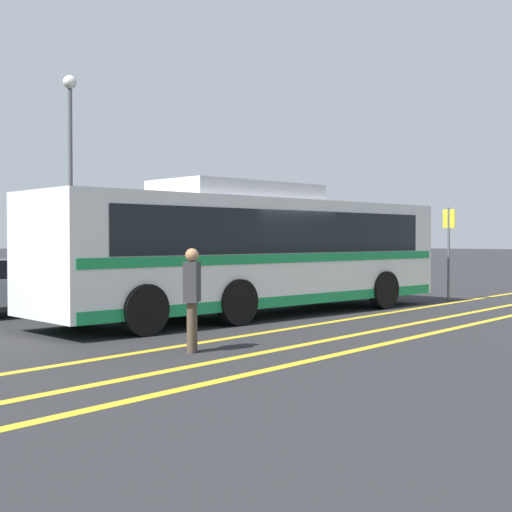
% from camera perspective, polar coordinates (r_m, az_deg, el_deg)
% --- Properties ---
extents(ground_plane, '(220.00, 220.00, 0.00)m').
position_cam_1_polar(ground_plane, '(17.21, 0.72, -4.81)').
color(ground_plane, '#262628').
extents(lane_strip_0, '(31.37, 0.20, 0.01)m').
position_cam_1_polar(lane_strip_0, '(16.02, 6.05, -5.27)').
color(lane_strip_0, gold).
rests_on(lane_strip_0, ground_plane).
extents(lane_strip_1, '(31.37, 0.20, 0.01)m').
position_cam_1_polar(lane_strip_1, '(15.21, 10.90, -5.64)').
color(lane_strip_1, gold).
rests_on(lane_strip_1, ground_plane).
extents(lane_strip_2, '(31.37, 0.20, 0.01)m').
position_cam_1_polar(lane_strip_2, '(14.74, 14.42, -5.89)').
color(lane_strip_2, gold).
rests_on(lane_strip_2, ground_plane).
extents(curb_strip, '(39.37, 0.36, 0.15)m').
position_cam_1_polar(curb_strip, '(21.72, -12.29, -3.35)').
color(curb_strip, '#99999E').
rests_on(curb_strip, ground_plane).
extents(transit_bus, '(11.86, 3.73, 3.17)m').
position_cam_1_polar(transit_bus, '(17.23, -0.04, 0.55)').
color(transit_bus, silver).
rests_on(transit_bus, ground_plane).
extents(parked_car_2, '(4.54, 1.98, 1.34)m').
position_cam_1_polar(parked_car_2, '(21.61, -6.38, -1.74)').
color(parked_car_2, silver).
rests_on(parked_car_2, ground_plane).
extents(parked_car_3, '(4.73, 2.11, 1.45)m').
position_cam_1_polar(parked_car_3, '(26.11, 2.79, -1.08)').
color(parked_car_3, '#9E9EA3').
rests_on(parked_car_3, ground_plane).
extents(pedestrian_0, '(0.47, 0.42, 1.70)m').
position_cam_1_polar(pedestrian_0, '(11.69, -5.14, -2.98)').
color(pedestrian_0, brown).
rests_on(pedestrian_0, ground_plane).
extents(bus_stop_sign, '(0.07, 0.40, 2.79)m').
position_cam_1_polar(bus_stop_sign, '(21.99, 15.16, 1.05)').
color(bus_stop_sign, '#59595E').
rests_on(bus_stop_sign, ground_plane).
extents(street_lamp, '(0.42, 0.42, 6.90)m').
position_cam_1_polar(street_lamp, '(22.97, -14.64, 7.93)').
color(street_lamp, '#59595E').
rests_on(street_lamp, ground_plane).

